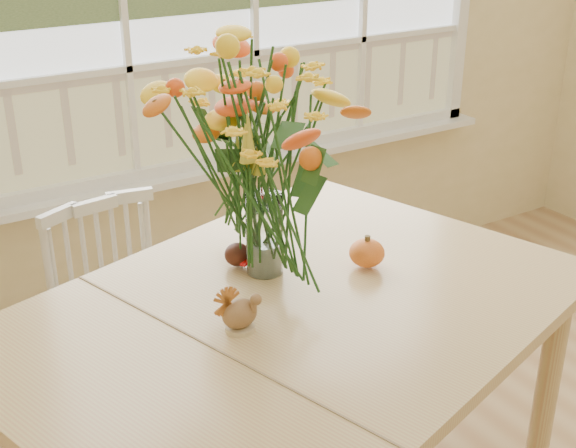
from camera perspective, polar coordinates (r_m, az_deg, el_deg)
wall_back at (r=3.24m, az=-2.84°, el=16.15°), size 4.00×0.02×2.70m
dining_table at (r=2.03m, az=0.30°, el=-8.26°), size 1.75×1.46×0.81m
windsor_chair at (r=2.63m, az=-12.48°, el=-6.66°), size 0.44×0.42×0.85m
flower_vase at (r=2.01m, az=-1.84°, el=5.16°), size 0.48×0.48×0.57m
pumpkin at (r=2.16m, az=5.86°, el=-2.25°), size 0.10×0.10×0.08m
turkey_figurine at (r=1.86m, az=-3.61°, el=-6.66°), size 0.09×0.07×0.11m
dark_gourd at (r=2.16m, az=-3.77°, el=-2.35°), size 0.13×0.08×0.07m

